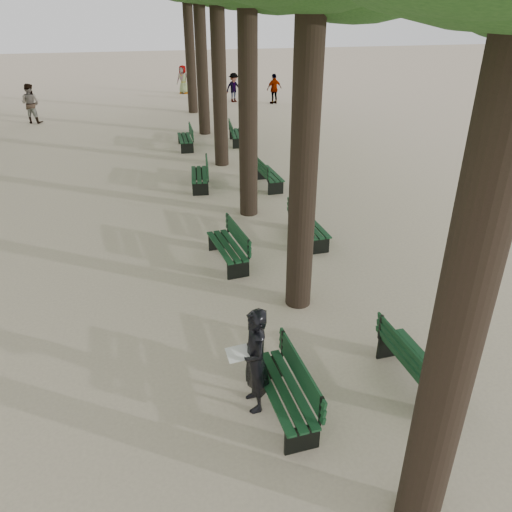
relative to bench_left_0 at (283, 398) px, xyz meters
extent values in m
plane|color=#C7B496|center=(-0.37, -0.06, -0.27)|extent=(120.00, 120.00, 0.00)
cylinder|color=#33261C|center=(1.13, -2.06, 3.48)|extent=(0.52, 0.52, 7.50)
cylinder|color=#33261C|center=(1.13, 2.94, 3.48)|extent=(0.52, 0.52, 7.50)
cylinder|color=#33261C|center=(1.13, 7.94, 3.48)|extent=(0.52, 0.52, 7.50)
cylinder|color=#33261C|center=(1.13, 12.94, 3.48)|extent=(0.52, 0.52, 7.50)
cylinder|color=#33261C|center=(1.13, 17.94, 3.48)|extent=(0.52, 0.52, 7.50)
cylinder|color=#33261C|center=(1.13, 22.94, 3.48)|extent=(0.52, 0.52, 7.50)
cube|color=black|center=(-0.02, 0.00, -0.05)|extent=(0.65, 1.83, 0.45)
cube|color=black|center=(-0.02, 0.00, 0.18)|extent=(0.67, 1.83, 0.04)
cube|color=black|center=(0.26, 0.02, 0.45)|extent=(0.17, 1.80, 0.40)
cube|color=black|center=(-0.02, 5.00, -0.05)|extent=(0.76, 1.85, 0.45)
cube|color=black|center=(-0.02, 5.00, 0.18)|extent=(0.77, 1.86, 0.04)
cube|color=black|center=(0.26, 5.03, 0.45)|extent=(0.28, 1.79, 0.40)
cube|color=black|center=(-0.02, 10.52, -0.05)|extent=(0.70, 1.84, 0.45)
cube|color=black|center=(-0.02, 10.52, 0.18)|extent=(0.72, 1.85, 0.04)
cube|color=black|center=(0.26, 10.50, 0.45)|extent=(0.22, 1.79, 0.40)
cube|color=black|center=(-0.02, 15.53, -0.05)|extent=(0.54, 1.81, 0.45)
cube|color=black|center=(-0.02, 15.53, 0.18)|extent=(0.56, 1.81, 0.04)
cube|color=black|center=(0.26, 15.53, 0.45)|extent=(0.06, 1.80, 0.40)
cube|color=black|center=(2.28, 0.10, -0.05)|extent=(0.61, 1.83, 0.45)
cube|color=black|center=(2.28, 0.10, 0.18)|extent=(0.63, 1.83, 0.04)
cube|color=black|center=(2.00, 0.09, 0.45)|extent=(0.14, 1.80, 0.40)
cube|color=black|center=(2.28, 5.77, -0.05)|extent=(0.62, 1.83, 0.45)
cube|color=black|center=(2.28, 5.77, 0.18)|extent=(0.64, 1.83, 0.04)
cube|color=black|center=(2.00, 5.75, 0.45)|extent=(0.14, 1.80, 0.40)
cube|color=black|center=(2.28, 10.10, -0.05)|extent=(0.64, 1.83, 0.45)
cube|color=black|center=(2.28, 10.10, 0.18)|extent=(0.66, 1.83, 0.04)
cube|color=black|center=(2.00, 10.08, 0.45)|extent=(0.16, 1.80, 0.40)
cube|color=black|center=(2.28, 15.81, -0.05)|extent=(0.68, 1.84, 0.45)
cube|color=black|center=(2.28, 15.81, 0.18)|extent=(0.70, 1.84, 0.04)
cube|color=black|center=(2.00, 15.83, 0.45)|extent=(0.20, 1.80, 0.40)
imported|color=black|center=(-0.39, 0.24, 0.60)|extent=(0.40, 0.72, 1.75)
cube|color=white|center=(-0.64, 0.24, 0.78)|extent=(0.37, 0.29, 0.12)
imported|color=#262628|center=(6.17, 24.45, 0.58)|extent=(1.06, 0.64, 1.71)
imported|color=#262628|center=(3.91, 25.49, 0.57)|extent=(1.14, 0.72, 1.69)
imported|color=#262628|center=(-7.09, 22.08, 0.69)|extent=(1.01, 0.69, 1.92)
imported|color=#262628|center=(1.19, 29.22, 0.61)|extent=(0.92, 0.76, 1.77)
camera|label=1|loc=(-1.66, -5.51, 5.43)|focal=35.00mm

